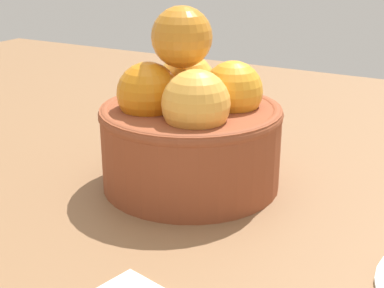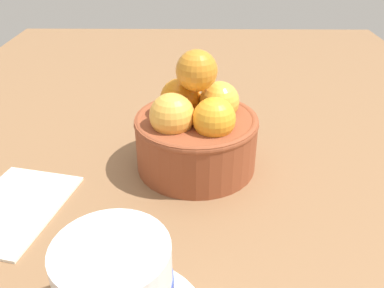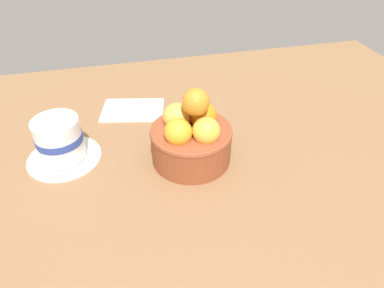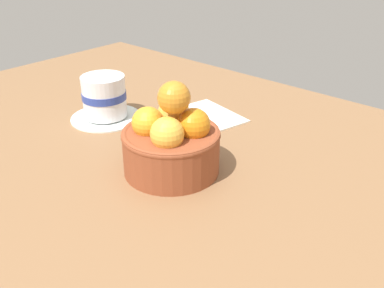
# 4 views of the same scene
# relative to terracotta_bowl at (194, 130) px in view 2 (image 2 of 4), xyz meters

# --- Properties ---
(ground_plane) EXTENTS (1.24, 0.85, 0.03)m
(ground_plane) POSITION_rel_terracotta_bowl_xyz_m (-0.00, -0.00, -0.06)
(ground_plane) COLOR brown
(terracotta_bowl) EXTENTS (0.14, 0.14, 0.14)m
(terracotta_bowl) POSITION_rel_terracotta_bowl_xyz_m (0.00, 0.00, 0.00)
(terracotta_bowl) COLOR brown
(terracotta_bowl) RESTS_ON ground_plane
(folded_napkin) EXTENTS (0.14, 0.12, 0.01)m
(folded_napkin) POSITION_rel_terracotta_bowl_xyz_m (-0.08, 0.18, -0.04)
(folded_napkin) COLOR white
(folded_napkin) RESTS_ON ground_plane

